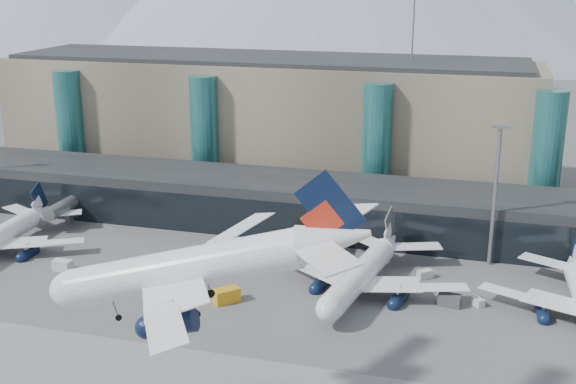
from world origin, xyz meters
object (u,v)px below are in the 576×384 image
Objects in this scene: jet_parked_left at (6,227)px; hero_jet at (213,256)px; veh_a at (63,265)px; veh_g at (478,302)px; lightmast_mid at (496,188)px; veh_b at (273,258)px; veh_c at (450,300)px; veh_d at (425,274)px; veh_h at (226,295)px; jet_parked_mid at (366,262)px.

hero_jet is at bearing -128.91° from jet_parked_left.
veh_g is (71.12, 5.19, -0.33)m from veh_a.
lightmast_mid is 77.41m from veh_a.
veh_b is (-9.03, 51.60, -21.72)m from hero_jet.
lightmast_mid is at bearing 81.70° from veh_c.
veh_c is 1.34× the size of veh_d.
hero_jet is 61.97m from veh_a.
lightmast_mid is 0.76× the size of jet_parked_left.
hero_jet is 10.83× the size of veh_c.
veh_b is at bearing -165.79° from lightmast_mid.
lightmast_mid reaches higher than veh_d.
veh_d is 1.22× the size of veh_g.
lightmast_mid is 24.16m from veh_c.
lightmast_mid is 7.34× the size of veh_c.
veh_d is (-4.73, 9.69, -0.23)m from veh_c.
veh_d is 34.69m from veh_h.
veh_d is at bearing -138.11° from lightmast_mid.
lightmast_mid is 41.29m from veh_b.
jet_parked_mid is (8.90, 45.62, -18.10)m from hero_jet.
jet_parked_left is at bearing -173.40° from veh_c.
veh_b is at bearing 36.31° from veh_h.
veh_h is at bearing 129.56° from jet_parked_mid.
jet_parked_mid reaches higher than veh_c.
veh_a is at bearing -162.35° from lightmast_mid.
veh_b is at bearing -141.87° from veh_g.
hero_jet is 11.20× the size of veh_a.
jet_parked_mid is 18.87m from veh_g.
veh_a is (-72.64, -23.11, -13.47)m from lightmast_mid.
veh_g is at bearing -109.56° from veh_b.
hero_jet is 1.05× the size of jet_parked_mid.
veh_c reaches higher than veh_b.
veh_c is (13.99, -3.64, -3.44)m from jet_parked_mid.
veh_d is at bearing -47.18° from jet_parked_mid.
lightmast_mid is at bearing 21.54° from veh_a.
veh_h is (-20.48, -11.78, -3.27)m from jet_parked_mid.
lightmast_mid reaches higher than veh_h.
veh_a is 66.90m from veh_c.
jet_parked_left is 9.67× the size of veh_c.
veh_d is (18.17, 51.68, -21.77)m from hero_jet.
veh_a is at bearing -167.96° from veh_c.
lightmast_mid is 19.73m from veh_d.
jet_parked_mid is 23.86m from veh_h.
veh_g is at bearing -94.85° from lightmast_mid.
jet_parked_mid is at bearing -115.05° from veh_b.
lightmast_mid is 68.08m from hero_jet.
veh_b is at bearing 81.20° from jet_parked_mid.
veh_h is (-11.58, 33.84, -21.37)m from hero_jet.
hero_jet is 56.71m from veh_b.
lightmast_mid reaches higher than veh_g.
veh_d is at bearing -171.78° from veh_g.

